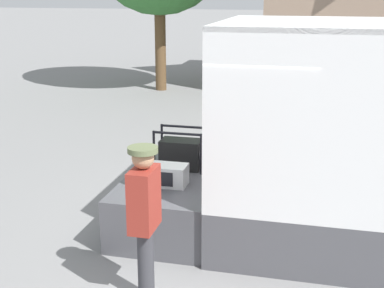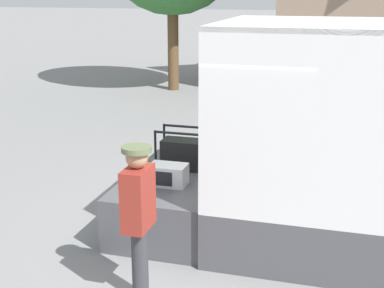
# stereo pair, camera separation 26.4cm
# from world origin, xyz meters

# --- Properties ---
(ground_plane) EXTENTS (160.00, 160.00, 0.00)m
(ground_plane) POSITION_xyz_m (0.00, 0.00, 0.00)
(ground_plane) COLOR gray
(tailgate_deck) EXTENTS (1.33, 2.34, 0.73)m
(tailgate_deck) POSITION_xyz_m (-0.67, 0.00, 0.36)
(tailgate_deck) COLOR #4C4C51
(tailgate_deck) RESTS_ON ground
(microwave) EXTENTS (0.51, 0.35, 0.28)m
(microwave) POSITION_xyz_m (-0.66, -0.37, 0.87)
(microwave) COLOR white
(microwave) RESTS_ON tailgate_deck
(portable_generator) EXTENTS (0.74, 0.44, 0.60)m
(portable_generator) POSITION_xyz_m (-0.65, 0.36, 0.95)
(portable_generator) COLOR black
(portable_generator) RESTS_ON tailgate_deck
(worker_person) EXTENTS (0.31, 0.44, 1.74)m
(worker_person) POSITION_xyz_m (-0.45, -1.98, 1.07)
(worker_person) COLOR #38383D
(worker_person) RESTS_ON ground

